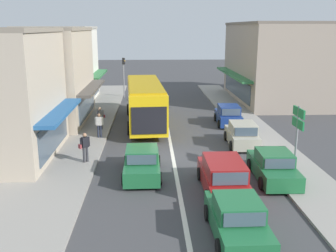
{
  "coord_description": "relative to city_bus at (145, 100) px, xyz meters",
  "views": [
    {
      "loc": [
        -1.29,
        -21.58,
        7.29
      ],
      "look_at": [
        -0.16,
        2.55,
        1.2
      ],
      "focal_mm": 42.0,
      "sensor_mm": 36.0,
      "label": 1
    }
  ],
  "objects": [
    {
      "name": "ground_plane",
      "position": [
        1.68,
        -7.98,
        -1.88
      ],
      "size": [
        140.0,
        140.0,
        0.0
      ],
      "primitive_type": "plane",
      "color": "#3F3F42"
    },
    {
      "name": "lane_centre_line",
      "position": [
        1.68,
        -3.98,
        -1.88
      ],
      "size": [
        0.2,
        28.0,
        0.01
      ],
      "primitive_type": "cube",
      "color": "silver",
      "rests_on": "ground"
    },
    {
      "name": "sidewalk_left",
      "position": [
        -5.12,
        -1.98,
        -1.81
      ],
      "size": [
        5.2,
        44.0,
        0.14
      ],
      "primitive_type": "cube",
      "color": "gray",
      "rests_on": "ground"
    },
    {
      "name": "kerb_right",
      "position": [
        7.88,
        -1.98,
        -1.82
      ],
      "size": [
        2.8,
        44.0,
        0.12
      ],
      "primitive_type": "cube",
      "color": "gray",
      "rests_on": "ground"
    },
    {
      "name": "shopfront_mid_block",
      "position": [
        -8.5,
        1.09,
        1.76
      ],
      "size": [
        8.92,
        9.11,
        7.29
      ],
      "color": "#B2A38E",
      "rests_on": "ground"
    },
    {
      "name": "shopfront_far_end",
      "position": [
        -8.5,
        10.18,
        1.8
      ],
      "size": [
        7.59,
        8.52,
        7.38
      ],
      "color": "silver",
      "rests_on": "ground"
    },
    {
      "name": "building_right_far",
      "position": [
        13.16,
        9.62,
        2.01
      ],
      "size": [
        9.0,
        13.94,
        7.79
      ],
      "color": "gray",
      "rests_on": "ground"
    },
    {
      "name": "city_bus",
      "position": [
        0.0,
        0.0,
        0.0
      ],
      "size": [
        3.18,
        10.98,
        3.23
      ],
      "color": "yellow",
      "rests_on": "ground"
    },
    {
      "name": "sedan_behind_bus_near",
      "position": [
        -0.05,
        -10.83,
        -1.22
      ],
      "size": [
        1.92,
        4.21,
        1.47
      ],
      "color": "#1E6638",
      "rests_on": "ground"
    },
    {
      "name": "wagon_adjacent_lane_lead",
      "position": [
        3.65,
        -13.03,
        -1.14
      ],
      "size": [
        1.94,
        4.5,
        1.58
      ],
      "color": "maroon",
      "rests_on": "ground"
    },
    {
      "name": "sedan_queue_far_back",
      "position": [
        3.43,
        -16.98,
        -1.22
      ],
      "size": [
        1.93,
        4.22,
        1.47
      ],
      "color": "#1E6638",
      "rests_on": "ground"
    },
    {
      "name": "parked_sedan_kerb_front",
      "position": [
        6.38,
        -11.68,
        -1.22
      ],
      "size": [
        2.0,
        4.25,
        1.47
      ],
      "color": "#1E6638",
      "rests_on": "ground"
    },
    {
      "name": "parked_hatchback_kerb_second",
      "position": [
        6.16,
        -5.97,
        -1.17
      ],
      "size": [
        1.93,
        3.76,
        1.54
      ],
      "color": "#B7B29E",
      "rests_on": "ground"
    },
    {
      "name": "parked_hatchback_kerb_third",
      "position": [
        6.38,
        -0.39,
        -1.17
      ],
      "size": [
        1.92,
        3.76,
        1.54
      ],
      "color": "navy",
      "rests_on": "ground"
    },
    {
      "name": "traffic_light_downstreet",
      "position": [
        -2.34,
        12.03,
        0.97
      ],
      "size": [
        0.33,
        0.24,
        4.2
      ],
      "color": "gray",
      "rests_on": "ground"
    },
    {
      "name": "directional_road_sign",
      "position": [
        7.57,
        -11.34,
        0.82
      ],
      "size": [
        0.1,
        1.4,
        3.6
      ],
      "color": "gray",
      "rests_on": "ground"
    },
    {
      "name": "pedestrian_with_handbag_near",
      "position": [
        -3.17,
        -2.01,
        -0.81
      ],
      "size": [
        0.59,
        0.52,
        1.63
      ],
      "color": "#333338",
      "rests_on": "sidewalk_left"
    },
    {
      "name": "pedestrian_browsing_midblock",
      "position": [
        -2.99,
        -4.11,
        -0.81
      ],
      "size": [
        0.57,
        0.25,
        1.63
      ],
      "color": "#232838",
      "rests_on": "sidewalk_left"
    },
    {
      "name": "pedestrian_far_walker",
      "position": [
        -3.16,
        -9.03,
        -0.81
      ],
      "size": [
        0.59,
        0.52,
        1.63
      ],
      "color": "#333338",
      "rests_on": "sidewalk_left"
    }
  ]
}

